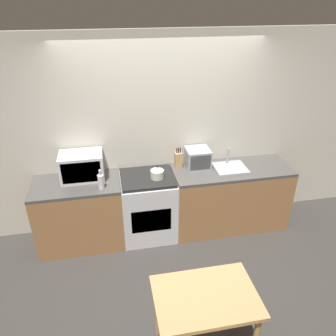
{
  "coord_description": "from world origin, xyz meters",
  "views": [
    {
      "loc": [
        -0.67,
        -2.95,
        2.96
      ],
      "look_at": [
        -0.0,
        0.52,
        1.05
      ],
      "focal_mm": 35.0,
      "sensor_mm": 36.0,
      "label": 1
    }
  ],
  "objects_px": {
    "bottle": "(101,181)",
    "stove_range": "(148,206)",
    "toaster_oven": "(198,158)",
    "microwave": "(82,166)",
    "kettle": "(157,172)",
    "dining_table": "(205,304)"
  },
  "relations": [
    {
      "from": "kettle",
      "to": "bottle",
      "type": "height_order",
      "value": "bottle"
    },
    {
      "from": "kettle",
      "to": "microwave",
      "type": "relative_size",
      "value": 0.34
    },
    {
      "from": "kettle",
      "to": "dining_table",
      "type": "xyz_separation_m",
      "value": [
        0.13,
        -1.71,
        -0.36
      ]
    },
    {
      "from": "stove_range",
      "to": "toaster_oven",
      "type": "distance_m",
      "value": 0.91
    },
    {
      "from": "kettle",
      "to": "microwave",
      "type": "distance_m",
      "value": 0.93
    },
    {
      "from": "stove_range",
      "to": "kettle",
      "type": "height_order",
      "value": "kettle"
    },
    {
      "from": "kettle",
      "to": "dining_table",
      "type": "height_order",
      "value": "kettle"
    },
    {
      "from": "toaster_oven",
      "to": "bottle",
      "type": "bearing_deg",
      "value": -165.83
    },
    {
      "from": "stove_range",
      "to": "kettle",
      "type": "relative_size",
      "value": 5.05
    },
    {
      "from": "microwave",
      "to": "bottle",
      "type": "bearing_deg",
      "value": -52.97
    },
    {
      "from": "dining_table",
      "to": "toaster_oven",
      "type": "bearing_deg",
      "value": 76.98
    },
    {
      "from": "bottle",
      "to": "toaster_oven",
      "type": "height_order",
      "value": "toaster_oven"
    },
    {
      "from": "stove_range",
      "to": "toaster_oven",
      "type": "bearing_deg",
      "value": 11.45
    },
    {
      "from": "stove_range",
      "to": "dining_table",
      "type": "xyz_separation_m",
      "value": [
        0.25,
        -1.76,
        0.17
      ]
    },
    {
      "from": "microwave",
      "to": "dining_table",
      "type": "distance_m",
      "value": 2.2
    },
    {
      "from": "stove_range",
      "to": "bottle",
      "type": "relative_size",
      "value": 3.58
    },
    {
      "from": "microwave",
      "to": "toaster_oven",
      "type": "height_order",
      "value": "microwave"
    },
    {
      "from": "microwave",
      "to": "toaster_oven",
      "type": "xyz_separation_m",
      "value": [
        1.48,
        0.03,
        -0.04
      ]
    },
    {
      "from": "microwave",
      "to": "toaster_oven",
      "type": "bearing_deg",
      "value": 0.98
    },
    {
      "from": "kettle",
      "to": "bottle",
      "type": "relative_size",
      "value": 0.71
    },
    {
      "from": "stove_range",
      "to": "bottle",
      "type": "distance_m",
      "value": 0.81
    },
    {
      "from": "bottle",
      "to": "stove_range",
      "type": "bearing_deg",
      "value": 17.42
    }
  ]
}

